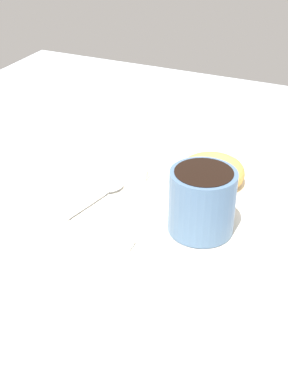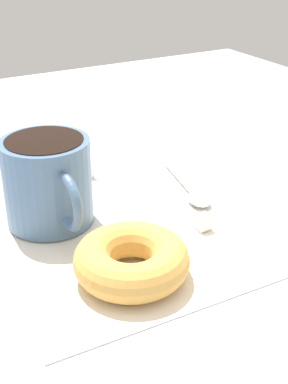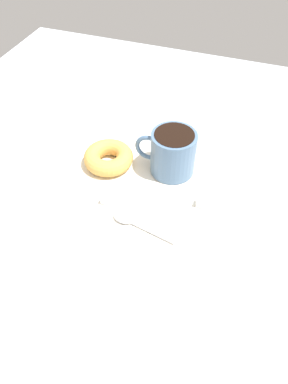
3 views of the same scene
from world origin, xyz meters
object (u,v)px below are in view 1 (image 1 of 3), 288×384
Objects in this scene: coffee_cup at (203,200)px; sugar_cube at (143,175)px; donut at (212,172)px; sugar_cube_extra at (127,242)px; spoon at (108,191)px.

coffee_cup is 16.30cm from sugar_cube.
donut is (-12.73, -2.70, -2.97)cm from coffee_cup.
donut is at bearing 167.79° from sugar_cube_extra.
sugar_cube is at bearing -124.82° from coffee_cup.
sugar_cube_extra is (20.97, -4.54, -0.83)cm from donut.
coffee_cup is at bearing 80.10° from spoon.
sugar_cube is (3.69, -10.28, -0.97)cm from donut.
sugar_cube_extra is at bearing 38.51° from spoon.
sugar_cube_extra is (8.24, -7.24, -3.79)cm from coffee_cup.
spoon is at bearing -25.96° from sugar_cube.
donut reaches higher than sugar_cube.
sugar_cube_extra is at bearing -41.31° from coffee_cup.
donut is 21.47cm from sugar_cube_extra.
sugar_cube_extra reaches higher than spoon.
spoon is at bearing -53.29° from donut.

